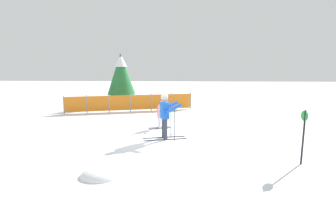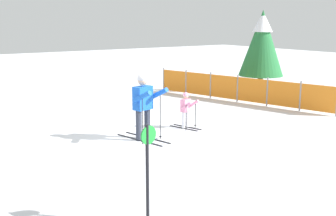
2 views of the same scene
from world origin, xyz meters
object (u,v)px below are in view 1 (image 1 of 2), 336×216
object	(u,v)px
skier_child	(160,115)
safety_fence	(130,103)
skier_adult	(165,112)
conifer_far	(121,73)
trail_marker	(304,131)

from	to	relation	value
skier_child	safety_fence	world-z (taller)	skier_child
skier_adult	conifer_far	world-z (taller)	conifer_far
skier_adult	trail_marker	distance (m)	4.50
skier_adult	safety_fence	bearing A→B (deg)	99.48
trail_marker	skier_adult	bearing A→B (deg)	149.55
skier_adult	skier_child	world-z (taller)	skier_adult
skier_adult	skier_child	bearing A→B (deg)	87.89
safety_fence	conifer_far	bearing A→B (deg)	114.05
skier_adult	conifer_far	size ratio (longest dim) A/B	0.50
safety_fence	skier_adult	bearing A→B (deg)	-66.98
skier_child	trail_marker	size ratio (longest dim) A/B	0.67
skier_adult	safety_fence	size ratio (longest dim) A/B	0.24
conifer_far	skier_adult	bearing A→B (deg)	-66.68
safety_fence	trail_marker	xyz separation A→B (m)	(6.18, -7.70, 0.43)
skier_adult	safety_fence	xyz separation A→B (m)	(-2.30, 5.42, -0.51)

